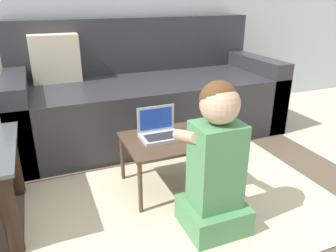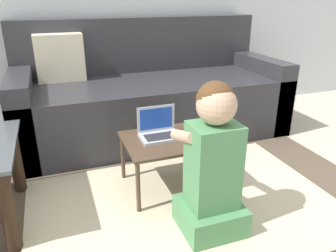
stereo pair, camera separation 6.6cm
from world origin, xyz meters
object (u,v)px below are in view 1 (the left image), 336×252
at_px(couch, 146,96).
at_px(person_seated, 216,165).
at_px(laptop, 160,132).
at_px(computer_mouse, 194,135).
at_px(laptop_desk, 171,144).

relative_size(couch, person_seated, 2.77).
distance_m(couch, laptop, 0.89).
relative_size(computer_mouse, person_seated, 0.13).
relative_size(laptop_desk, computer_mouse, 5.43).
xyz_separation_m(laptop_desk, computer_mouse, (0.13, -0.04, 0.05)).
xyz_separation_m(laptop, computer_mouse, (0.19, -0.08, -0.02)).
xyz_separation_m(couch, person_seated, (-0.09, -1.33, 0.04)).
bearing_deg(laptop, couch, 76.97).
distance_m(couch, laptop_desk, 0.91).
distance_m(laptop_desk, computer_mouse, 0.15).
xyz_separation_m(laptop_desk, laptop, (-0.06, 0.04, 0.07)).
bearing_deg(laptop_desk, couch, 80.94).
relative_size(laptop_desk, person_seated, 0.72).
bearing_deg(laptop_desk, laptop, 145.55).
xyz_separation_m(computer_mouse, person_seated, (-0.08, -0.39, 0.02)).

